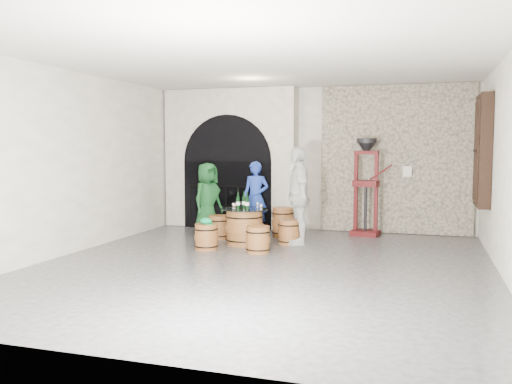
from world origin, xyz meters
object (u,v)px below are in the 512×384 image
(person_white, at_px, (298,196))
(side_barrel, at_px, (283,222))
(person_green, at_px, (208,200))
(barrel_stool_right, at_px, (289,232))
(barrel_stool_near_left, at_px, (206,237))
(barrel_table, at_px, (244,227))
(corking_press, at_px, (366,179))
(wine_bottle_center, at_px, (247,202))
(wine_bottle_right, at_px, (244,201))
(barrel_stool_left, at_px, (219,227))
(wine_bottle_left, at_px, (238,202))
(barrel_stool_far, at_px, (253,226))
(person_blue, at_px, (256,198))
(barrel_stool_near_right, at_px, (258,240))

(person_white, height_order, side_barrel, person_white)
(person_green, distance_m, side_barrel, 1.64)
(barrel_stool_right, bearing_deg, barrel_stool_near_left, -143.24)
(barrel_table, height_order, corking_press, corking_press)
(wine_bottle_center, xyz_separation_m, side_barrel, (0.40, 1.14, -0.52))
(person_green, xyz_separation_m, corking_press, (3.15, 1.07, 0.42))
(wine_bottle_center, bearing_deg, wine_bottle_right, 128.05)
(person_green, height_order, person_white, person_white)
(barrel_stool_left, xyz_separation_m, barrel_stool_right, (1.53, -0.20, 0.00))
(barrel_stool_near_left, xyz_separation_m, person_white, (1.47, 1.04, 0.70))
(barrel_stool_left, xyz_separation_m, person_green, (-0.34, 0.23, 0.54))
(barrel_stool_near_left, bearing_deg, corking_press, 43.60)
(side_barrel, bearing_deg, wine_bottle_left, -118.08)
(wine_bottle_left, bearing_deg, person_green, 141.55)
(barrel_stool_right, relative_size, person_white, 0.25)
(barrel_stool_far, height_order, wine_bottle_center, wine_bottle_center)
(side_barrel, bearing_deg, person_green, -166.40)
(wine_bottle_center, bearing_deg, corking_press, 42.16)
(person_blue, bearing_deg, wine_bottle_center, -78.28)
(barrel_stool_near_left, bearing_deg, barrel_stool_near_right, -0.30)
(barrel_stool_left, relative_size, person_green, 0.31)
(wine_bottle_right, height_order, side_barrel, wine_bottle_right)
(barrel_stool_far, xyz_separation_m, wine_bottle_left, (-0.01, -0.89, 0.59))
(barrel_stool_far, bearing_deg, person_green, -171.28)
(barrel_stool_far, xyz_separation_m, person_green, (-0.94, -0.14, 0.54))
(barrel_stool_near_right, xyz_separation_m, corking_press, (1.61, 2.48, 0.96))
(wine_bottle_right, distance_m, corking_press, 2.75)
(barrel_stool_near_left, relative_size, person_green, 0.31)
(wine_bottle_center, distance_m, side_barrel, 1.32)
(person_green, relative_size, corking_press, 0.75)
(barrel_table, distance_m, barrel_stool_near_left, 0.87)
(wine_bottle_left, bearing_deg, barrel_stool_far, 89.58)
(barrel_table, relative_size, barrel_stool_left, 1.88)
(barrel_stool_far, relative_size, wine_bottle_right, 1.46)
(person_white, relative_size, wine_bottle_right, 5.78)
(person_green, relative_size, person_blue, 0.98)
(barrel_stool_left, height_order, barrel_stool_near_left, same)
(barrel_stool_right, xyz_separation_m, side_barrel, (-0.34, 0.80, 0.07))
(wine_bottle_center, bearing_deg, person_white, 23.74)
(person_green, distance_m, wine_bottle_left, 1.20)
(barrel_stool_left, relative_size, person_white, 0.25)
(barrel_stool_near_left, height_order, corking_press, corking_press)
(barrel_table, height_order, person_blue, person_blue)
(barrel_stool_near_right, distance_m, side_barrel, 1.79)
(barrel_stool_near_right, distance_m, person_white, 1.35)
(barrel_stool_far, relative_size, corking_press, 0.23)
(barrel_stool_far, height_order, barrel_stool_right, same)
(barrel_stool_far, distance_m, wine_bottle_center, 1.10)
(barrel_stool_right, distance_m, wine_bottle_left, 1.14)
(barrel_stool_left, relative_size, side_barrel, 0.77)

